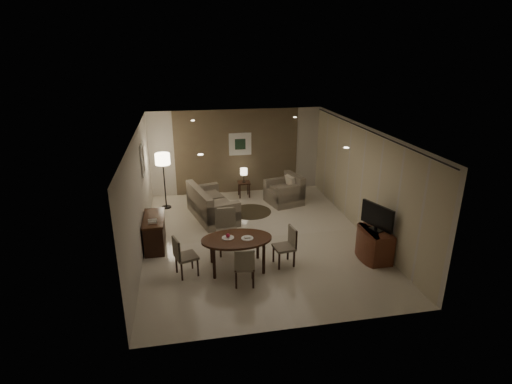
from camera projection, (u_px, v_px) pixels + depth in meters
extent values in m
cube|color=beige|center=(257.00, 238.00, 10.04)|extent=(5.50, 7.00, 0.00)
cube|color=white|center=(258.00, 131.00, 9.11)|extent=(5.50, 7.00, 0.00)
cube|color=brown|center=(237.00, 152.00, 12.81)|extent=(5.50, 0.00, 2.70)
cube|color=beige|center=(139.00, 194.00, 9.10)|extent=(0.00, 7.00, 2.70)
cube|color=beige|center=(364.00, 180.00, 10.05)|extent=(0.00, 7.00, 2.70)
cube|color=brown|center=(237.00, 152.00, 12.79)|extent=(3.96, 0.03, 2.70)
cylinder|color=black|center=(367.00, 130.00, 9.60)|extent=(0.03, 6.80, 0.03)
cube|color=silver|center=(240.00, 144.00, 12.70)|extent=(0.72, 0.03, 0.72)
cube|color=#1C3321|center=(240.00, 144.00, 12.69)|extent=(0.34, 0.01, 0.34)
cube|color=silver|center=(143.00, 159.00, 10.04)|extent=(0.03, 0.60, 0.80)
cube|color=gray|center=(143.00, 159.00, 10.04)|extent=(0.01, 0.46, 0.64)
cylinder|color=white|center=(201.00, 155.00, 7.21)|extent=(0.10, 0.10, 0.01)
cylinder|color=white|center=(346.00, 148.00, 7.70)|extent=(0.10, 0.10, 0.01)
cylinder|color=white|center=(193.00, 120.00, 10.54)|extent=(0.10, 0.10, 0.01)
cylinder|color=white|center=(295.00, 117.00, 11.02)|extent=(0.10, 0.10, 0.01)
cylinder|color=white|center=(228.00, 238.00, 8.44)|extent=(0.26, 0.26, 0.02)
cylinder|color=white|center=(247.00, 238.00, 8.42)|extent=(0.26, 0.26, 0.02)
sphere|color=#AD1331|center=(228.00, 235.00, 8.43)|extent=(0.09, 0.09, 0.09)
cube|color=white|center=(247.00, 237.00, 8.41)|extent=(0.12, 0.08, 0.03)
cylinder|color=#3D3522|center=(251.00, 212.00, 11.60)|extent=(1.17, 1.17, 0.01)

